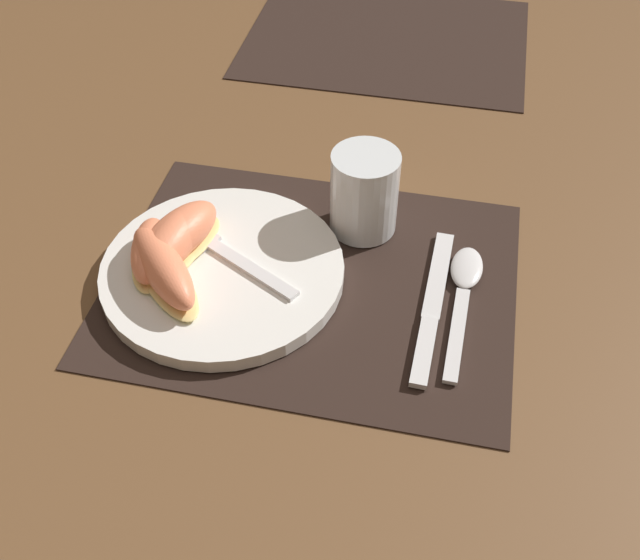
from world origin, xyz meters
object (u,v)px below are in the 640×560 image
at_px(plate, 223,271).
at_px(citrus_wedge_3, 164,270).
at_px(fork, 218,248).
at_px(juice_glass, 364,197).
at_px(spoon, 464,284).
at_px(citrus_wedge_1, 174,241).
at_px(knife, 432,308).
at_px(citrus_wedge_2, 150,252).
at_px(citrus_wedge_0, 181,233).

xyz_separation_m(plate, citrus_wedge_3, (-0.05, -0.04, 0.03)).
xyz_separation_m(fork, citrus_wedge_3, (-0.04, -0.06, 0.02)).
distance_m(juice_glass, spoon, 0.15).
bearing_deg(spoon, citrus_wedge_1, -174.35).
distance_m(knife, spoon, 0.05).
height_order(spoon, citrus_wedge_2, citrus_wedge_2).
distance_m(juice_glass, citrus_wedge_2, 0.24).
xyz_separation_m(fork, citrus_wedge_2, (-0.06, -0.03, 0.01)).
bearing_deg(knife, citrus_wedge_0, 175.23).
bearing_deg(citrus_wedge_2, citrus_wedge_1, 40.28).
xyz_separation_m(spoon, citrus_wedge_1, (-0.30, -0.03, 0.03)).
bearing_deg(citrus_wedge_3, spoon, 13.50).
xyz_separation_m(juice_glass, fork, (-0.14, -0.09, -0.02)).
height_order(knife, spoon, spoon).
relative_size(plate, citrus_wedge_0, 2.04).
height_order(juice_glass, citrus_wedge_2, juice_glass).
distance_m(juice_glass, fork, 0.17).
bearing_deg(citrus_wedge_1, citrus_wedge_0, 83.69).
height_order(citrus_wedge_1, citrus_wedge_2, citrus_wedge_1).
distance_m(plate, fork, 0.03).
distance_m(plate, spoon, 0.25).
bearing_deg(citrus_wedge_3, knife, 7.13).
bearing_deg(citrus_wedge_1, juice_glass, 29.64).
relative_size(knife, citrus_wedge_3, 1.69).
bearing_deg(plate, juice_glass, 40.15).
relative_size(juice_glass, knife, 0.45).
bearing_deg(juice_glass, spoon, -31.66).
height_order(juice_glass, citrus_wedge_0, juice_glass).
xyz_separation_m(plate, citrus_wedge_2, (-0.07, -0.01, 0.02)).
distance_m(juice_glass, citrus_wedge_1, 0.21).
bearing_deg(citrus_wedge_3, citrus_wedge_0, 92.07).
relative_size(plate, knife, 1.20).
height_order(juice_glass, fork, juice_glass).
bearing_deg(fork, citrus_wedge_2, -151.75).
height_order(citrus_wedge_1, citrus_wedge_3, same).
xyz_separation_m(citrus_wedge_0, citrus_wedge_3, (0.00, -0.06, 0.00)).
bearing_deg(citrus_wedge_2, knife, 1.84).
xyz_separation_m(citrus_wedge_1, citrus_wedge_2, (-0.02, -0.02, -0.00)).
height_order(fork, citrus_wedge_1, citrus_wedge_1).
bearing_deg(citrus_wedge_2, citrus_wedge_0, 55.20).
relative_size(plate, citrus_wedge_3, 2.03).
bearing_deg(citrus_wedge_0, citrus_wedge_1, -96.31).
height_order(plate, citrus_wedge_3, citrus_wedge_3).
xyz_separation_m(spoon, citrus_wedge_2, (-0.32, -0.05, 0.03)).
distance_m(plate, citrus_wedge_1, 0.06).
distance_m(spoon, citrus_wedge_1, 0.31).
bearing_deg(knife, fork, 174.20).
xyz_separation_m(spoon, citrus_wedge_3, (-0.30, -0.07, 0.03)).
distance_m(juice_glass, citrus_wedge_0, 0.20).
bearing_deg(citrus_wedge_2, spoon, 8.36).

